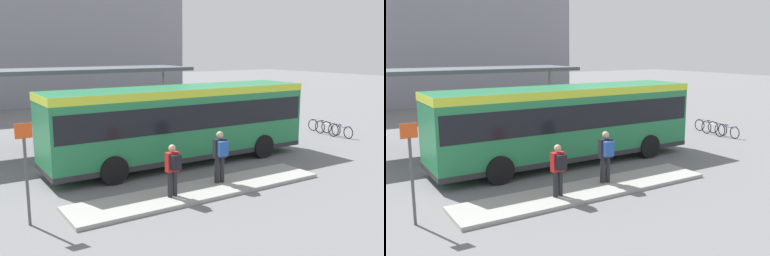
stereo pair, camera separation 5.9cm
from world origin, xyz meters
TOP-DOWN VIEW (x-y plane):
  - ground_plane at (0.00, 0.00)m, footprint 120.00×120.00m
  - curb_island at (-1.31, -3.55)m, footprint 9.07×1.80m
  - city_bus at (0.01, 0.00)m, footprint 11.20×2.72m
  - pedestrian_waiting at (-2.51, -3.73)m, footprint 0.42×0.43m
  - pedestrian_companion at (-0.42, -3.36)m, footprint 0.47×0.51m
  - bicycle_blue at (10.05, -0.14)m, footprint 0.48×1.55m
  - bicycle_white at (9.82, 0.71)m, footprint 0.48×1.74m
  - bicycle_green at (10.24, 1.56)m, footprint 0.48×1.59m
  - station_shelter at (-2.75, 5.47)m, footprint 11.66×3.34m
  - potted_planter_near_shelter at (1.45, 2.67)m, footprint 0.91×0.91m
  - potted_planter_far_side at (-4.50, 3.02)m, footprint 0.72×0.72m
  - platform_sign at (-6.75, -3.31)m, footprint 0.44×0.08m
  - station_building at (-0.81, 26.37)m, footprint 26.81×11.43m

SIDE VIEW (x-z plane):
  - ground_plane at x=0.00m, z-range 0.00..0.00m
  - curb_island at x=-1.31m, z-range 0.00..0.12m
  - bicycle_blue at x=10.05m, z-range 0.00..0.68m
  - bicycle_green at x=10.24m, z-range 0.00..0.69m
  - bicycle_white at x=9.82m, z-range 0.00..0.75m
  - potted_planter_far_side at x=-4.50m, z-range 0.03..1.23m
  - potted_planter_near_shelter at x=1.45m, z-range 0.02..1.36m
  - pedestrian_waiting at x=-2.51m, z-range 0.24..1.92m
  - pedestrian_companion at x=-0.42m, z-range 0.25..2.06m
  - platform_sign at x=-6.75m, z-range 0.16..2.96m
  - city_bus at x=0.01m, z-range 0.27..3.44m
  - station_shelter at x=-2.75m, z-range 1.75..5.52m
  - station_building at x=-0.81m, z-range 0.00..11.16m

